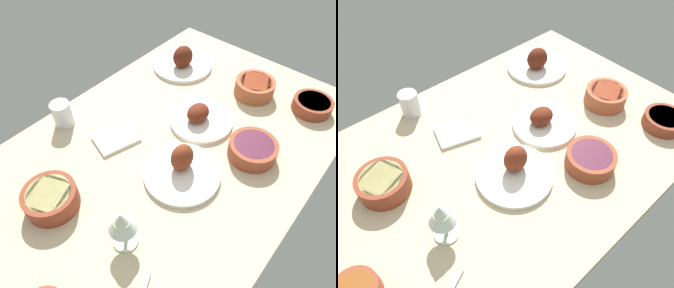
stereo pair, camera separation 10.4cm
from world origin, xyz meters
TOP-DOWN VIEW (x-y plane):
  - dining_table at (0.00, 0.00)cm, footprint 140.00×90.00cm
  - plate_center_main at (5.26, 10.17)cm, footprint 24.45×24.45cm
  - plate_near_viewer at (-17.22, 0.53)cm, footprint 23.01×23.01cm
  - plate_far_side at (-40.24, -25.84)cm, footprint 25.77×25.77cm
  - bowl_potatoes at (38.52, -11.35)cm, footprint 15.52×15.52cm
  - bowl_onions at (-15.57, 23.18)cm, footprint 15.89×15.89cm
  - bowl_cream at (-50.05, 29.02)cm, footprint 14.48×14.48cm
  - bowl_sauce at (-44.16, 7.44)cm, footprint 15.49×15.49cm
  - wine_glass at (32.66, 12.79)cm, footprint 7.60×7.60cm
  - water_tumbler at (15.31, -36.41)cm, footprint 6.94×6.94cm
  - folded_napkin at (8.79, -16.25)cm, footprint 16.72×14.29cm

SIDE VIEW (x-z plane):
  - dining_table at x=0.00cm, z-range 0.00..4.00cm
  - folded_napkin at x=8.79cm, z-range 4.00..5.20cm
  - plate_near_viewer at x=-17.22cm, z-range 2.21..9.84cm
  - bowl_cream at x=-50.05cm, z-range 4.23..8.85cm
  - plate_center_main at x=5.26cm, z-range 1.21..11.98cm
  - plate_far_side at x=-40.24cm, z-range 1.55..11.96cm
  - bowl_onions at x=-15.57cm, z-range 4.25..9.86cm
  - bowl_sauce at x=-44.16cm, z-range 4.26..10.64cm
  - bowl_potatoes at x=38.52cm, z-range 4.26..10.76cm
  - water_tumbler at x=15.31cm, z-range 4.00..13.35cm
  - wine_glass at x=32.66cm, z-range 6.93..20.93cm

